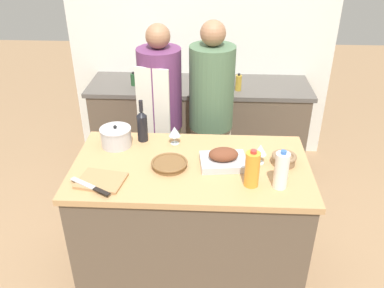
% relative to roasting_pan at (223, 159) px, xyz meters
% --- Properties ---
extents(ground_plane, '(12.00, 12.00, 0.00)m').
position_rel_roasting_pan_xyz_m(ground_plane, '(-0.20, -0.01, -0.97)').
color(ground_plane, '#9E7A56').
extents(kitchen_island, '(1.50, 0.81, 0.92)m').
position_rel_roasting_pan_xyz_m(kitchen_island, '(-0.20, -0.01, -0.51)').
color(kitchen_island, brown).
rests_on(kitchen_island, ground_plane).
extents(back_counter, '(2.11, 0.60, 0.88)m').
position_rel_roasting_pan_xyz_m(back_counter, '(-0.20, 1.47, -0.52)').
color(back_counter, brown).
rests_on(back_counter, ground_plane).
extents(back_wall, '(2.61, 0.10, 2.55)m').
position_rel_roasting_pan_xyz_m(back_wall, '(-0.20, 1.82, 0.31)').
color(back_wall, silver).
rests_on(back_wall, ground_plane).
extents(roasting_pan, '(0.31, 0.25, 0.12)m').
position_rel_roasting_pan_xyz_m(roasting_pan, '(0.00, 0.00, 0.00)').
color(roasting_pan, '#BCBCC1').
rests_on(roasting_pan, kitchen_island).
extents(wicker_basket, '(0.23, 0.23, 0.04)m').
position_rel_roasting_pan_xyz_m(wicker_basket, '(-0.34, -0.04, -0.02)').
color(wicker_basket, brown).
rests_on(wicker_basket, kitchen_island).
extents(cutting_board, '(0.30, 0.25, 0.02)m').
position_rel_roasting_pan_xyz_m(cutting_board, '(-0.72, -0.22, -0.04)').
color(cutting_board, '#AD7F51').
rests_on(cutting_board, kitchen_island).
extents(stock_pot, '(0.21, 0.21, 0.15)m').
position_rel_roasting_pan_xyz_m(stock_pot, '(-0.72, 0.21, 0.02)').
color(stock_pot, '#B7B7BC').
rests_on(stock_pot, kitchen_island).
extents(mixing_bowl, '(0.16, 0.16, 0.07)m').
position_rel_roasting_pan_xyz_m(mixing_bowl, '(0.38, 0.03, -0.01)').
color(mixing_bowl, '#846647').
rests_on(mixing_bowl, kitchen_island).
extents(juice_jug, '(0.09, 0.09, 0.23)m').
position_rel_roasting_pan_xyz_m(juice_jug, '(0.16, -0.21, 0.07)').
color(juice_jug, orange).
rests_on(juice_jug, kitchen_island).
extents(milk_jug, '(0.08, 0.08, 0.24)m').
position_rel_roasting_pan_xyz_m(milk_jug, '(0.32, -0.22, 0.07)').
color(milk_jug, white).
rests_on(milk_jug, kitchen_island).
extents(wine_bottle_green, '(0.07, 0.07, 0.30)m').
position_rel_roasting_pan_xyz_m(wine_bottle_green, '(-0.55, 0.29, 0.07)').
color(wine_bottle_green, black).
rests_on(wine_bottle_green, kitchen_island).
extents(wine_glass_left, '(0.08, 0.08, 0.13)m').
position_rel_roasting_pan_xyz_m(wine_glass_left, '(-0.33, 0.26, 0.05)').
color(wine_glass_left, silver).
rests_on(wine_glass_left, kitchen_island).
extents(wine_glass_right, '(0.08, 0.08, 0.13)m').
position_rel_roasting_pan_xyz_m(wine_glass_right, '(0.23, 0.04, 0.05)').
color(wine_glass_right, silver).
rests_on(wine_glass_right, kitchen_island).
extents(knife_chef, '(0.27, 0.18, 0.01)m').
position_rel_roasting_pan_xyz_m(knife_chef, '(-0.76, -0.30, -0.02)').
color(knife_chef, '#B7B7BC').
rests_on(knife_chef, cutting_board).
extents(stand_mixer, '(0.18, 0.14, 0.36)m').
position_rel_roasting_pan_xyz_m(stand_mixer, '(-0.67, 1.48, 0.06)').
color(stand_mixer, silver).
rests_on(stand_mixer, back_counter).
extents(condiment_bottle_tall, '(0.05, 0.05, 0.17)m').
position_rel_roasting_pan_xyz_m(condiment_bottle_tall, '(-0.08, 1.58, -0.01)').
color(condiment_bottle_tall, '#B28E2D').
rests_on(condiment_bottle_tall, back_counter).
extents(condiment_bottle_short, '(0.06, 0.06, 0.16)m').
position_rel_roasting_pan_xyz_m(condiment_bottle_short, '(0.16, 1.34, -0.01)').
color(condiment_bottle_short, '#B28E2D').
rests_on(condiment_bottle_short, back_counter).
extents(condiment_bottle_extra, '(0.05, 0.05, 0.13)m').
position_rel_roasting_pan_xyz_m(condiment_bottle_extra, '(-0.82, 1.41, -0.03)').
color(condiment_bottle_extra, '#234C28').
rests_on(condiment_bottle_extra, back_counter).
extents(person_cook_aproned, '(0.34, 0.37, 1.61)m').
position_rel_roasting_pan_xyz_m(person_cook_aproned, '(-0.49, 0.81, -0.08)').
color(person_cook_aproned, beige).
rests_on(person_cook_aproned, ground_plane).
extents(person_cook_guest, '(0.35, 0.35, 1.64)m').
position_rel_roasting_pan_xyz_m(person_cook_guest, '(-0.08, 0.80, -0.06)').
color(person_cook_guest, beige).
rests_on(person_cook_guest, ground_plane).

